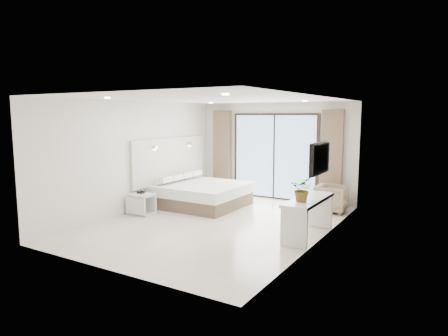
{
  "coord_description": "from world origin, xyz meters",
  "views": [
    {
      "loc": [
        4.53,
        -7.21,
        2.37
      ],
      "look_at": [
        -0.05,
        0.4,
        1.18
      ],
      "focal_mm": 32.0,
      "sensor_mm": 36.0,
      "label": 1
    }
  ],
  "objects_px": {
    "bed": "(201,194)",
    "console_desk": "(308,208)",
    "nightstand": "(142,204)",
    "armchair": "(331,197)"
  },
  "relations": [
    {
      "from": "console_desk",
      "to": "armchair",
      "type": "xyz_separation_m",
      "value": [
        -0.19,
        2.24,
        -0.2
      ]
    },
    {
      "from": "bed",
      "to": "nightstand",
      "type": "relative_size",
      "value": 3.74
    },
    {
      "from": "nightstand",
      "to": "armchair",
      "type": "distance_m",
      "value": 4.6
    },
    {
      "from": "console_desk",
      "to": "armchair",
      "type": "bearing_deg",
      "value": 94.84
    },
    {
      "from": "console_desk",
      "to": "nightstand",
      "type": "bearing_deg",
      "value": -174.8
    },
    {
      "from": "nightstand",
      "to": "bed",
      "type": "bearing_deg",
      "value": 63.8
    },
    {
      "from": "bed",
      "to": "console_desk",
      "type": "relative_size",
      "value": 1.26
    },
    {
      "from": "nightstand",
      "to": "console_desk",
      "type": "xyz_separation_m",
      "value": [
        3.98,
        0.36,
        0.31
      ]
    },
    {
      "from": "nightstand",
      "to": "console_desk",
      "type": "distance_m",
      "value": 4.01
    },
    {
      "from": "bed",
      "to": "armchair",
      "type": "distance_m",
      "value": 3.29
    }
  ]
}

